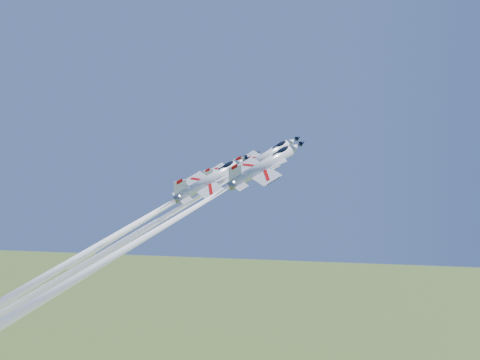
% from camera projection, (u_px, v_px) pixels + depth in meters
% --- Properties ---
extents(jet_lead, '(39.51, 36.05, 45.18)m').
position_uv_depth(jet_lead, '(172.00, 213.00, 107.37)').
color(jet_lead, white).
extents(jet_left, '(27.89, 24.73, 30.15)m').
position_uv_depth(jet_left, '(174.00, 202.00, 112.22)').
color(jet_left, white).
extents(jet_right, '(42.29, 38.77, 49.21)m').
position_uv_depth(jet_right, '(150.00, 234.00, 96.30)').
color(jet_right, white).
extents(jet_slot, '(38.10, 34.40, 42.33)m').
position_uv_depth(jet_slot, '(117.00, 234.00, 102.62)').
color(jet_slot, white).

